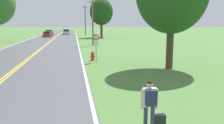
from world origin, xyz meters
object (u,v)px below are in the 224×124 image
object	(u,v)px
hitchhiker_person	(150,100)
suitcase	(159,122)
traffic_sign	(96,41)
car_dark_blue_van_approaching	(49,32)
car_silver_van_mid_near	(66,32)
tree_behind_sign	(101,12)
car_red_hatchback_nearest	(47,34)
fire_hydrant	(93,56)

from	to	relation	value
hitchhiker_person	suitcase	distance (m)	0.86
traffic_sign	car_dark_blue_van_approaching	size ratio (longest dim) A/B	0.57
traffic_sign	car_silver_van_mid_near	size ratio (longest dim) A/B	0.63
tree_behind_sign	car_silver_van_mid_near	distance (m)	20.95
car_red_hatchback_nearest	car_silver_van_mid_near	xyz separation A→B (m)	(4.29, 13.82, 0.05)
hitchhiker_person	car_dark_blue_van_approaching	xyz separation A→B (m)	(-9.28, 62.90, -0.19)
tree_behind_sign	car_silver_van_mid_near	bearing A→B (deg)	116.66
hitchhiker_person	fire_hydrant	world-z (taller)	hitchhiker_person
hitchhiker_person	car_dark_blue_van_approaching	distance (m)	63.58
suitcase	car_silver_van_mid_near	xyz separation A→B (m)	(-5.07, 69.15, 0.56)
hitchhiker_person	traffic_sign	xyz separation A→B (m)	(-0.43, 14.24, 0.90)
car_dark_blue_van_approaching	fire_hydrant	bearing A→B (deg)	-168.42
car_red_hatchback_nearest	car_dark_blue_van_approaching	xyz separation A→B (m)	(-0.27, 7.56, 0.08)
car_silver_van_mid_near	tree_behind_sign	bearing A→B (deg)	24.79
suitcase	car_red_hatchback_nearest	distance (m)	56.11
suitcase	fire_hydrant	world-z (taller)	fire_hydrant
car_red_hatchback_nearest	car_silver_van_mid_near	bearing A→B (deg)	-14.45
car_red_hatchback_nearest	hitchhiker_person	bearing A→B (deg)	-167.96
fire_hydrant	car_dark_blue_van_approaching	bearing A→B (deg)	100.21
hitchhiker_person	car_silver_van_mid_near	world-z (taller)	hitchhiker_person
traffic_sign	car_dark_blue_van_approaching	xyz separation A→B (m)	(-8.85, 48.65, -1.09)
hitchhiker_person	fire_hydrant	size ratio (longest dim) A/B	1.99
fire_hydrant	tree_behind_sign	world-z (taller)	tree_behind_sign
hitchhiker_person	fire_hydrant	xyz separation A→B (m)	(-0.68, 15.16, -0.61)
car_dark_blue_van_approaching	traffic_sign	bearing A→B (deg)	-168.32
hitchhiker_person	fire_hydrant	distance (m)	15.19
suitcase	car_dark_blue_van_approaching	world-z (taller)	car_dark_blue_van_approaching
suitcase	traffic_sign	xyz separation A→B (m)	(-0.78, 14.24, 1.69)
car_silver_van_mid_near	hitchhiker_person	bearing A→B (deg)	2.03
suitcase	fire_hydrant	distance (m)	15.19
car_dark_blue_van_approaching	suitcase	bearing A→B (deg)	-169.93
suitcase	traffic_sign	size ratio (longest dim) A/B	0.22
fire_hydrant	car_silver_van_mid_near	world-z (taller)	car_silver_van_mid_near
suitcase	fire_hydrant	size ratio (longest dim) A/B	0.66
hitchhiker_person	tree_behind_sign	world-z (taller)	tree_behind_sign
car_silver_van_mid_near	car_dark_blue_van_approaching	bearing A→B (deg)	-37.93
car_red_hatchback_nearest	tree_behind_sign	bearing A→B (deg)	-104.92
car_dark_blue_van_approaching	car_silver_van_mid_near	bearing A→B (deg)	-34.69
traffic_sign	tree_behind_sign	bearing A→B (deg)	82.59
hitchhiker_person	tree_behind_sign	bearing A→B (deg)	-5.30
tree_behind_sign	car_red_hatchback_nearest	xyz separation A→B (m)	(-13.37, 4.27, -5.43)
car_silver_van_mid_near	suitcase	bearing A→B (deg)	2.32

